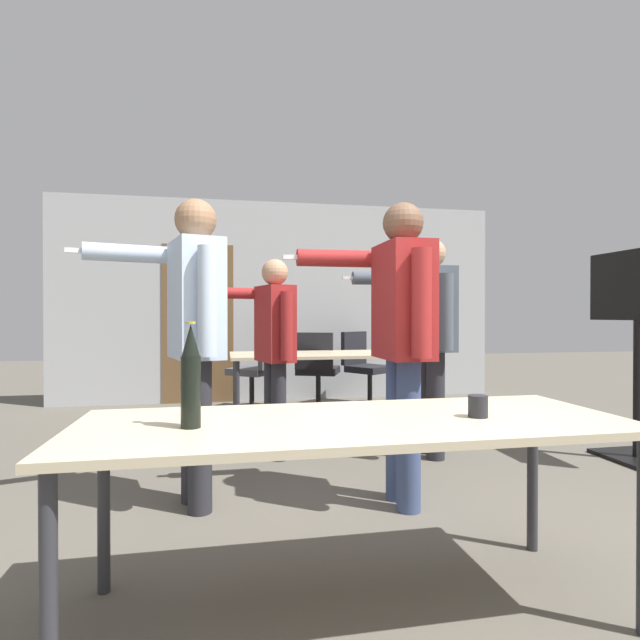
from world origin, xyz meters
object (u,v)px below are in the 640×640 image
person_near_casual (400,323)px  person_far_watching (273,337)px  drink_cup (478,406)px  person_left_plaid (193,321)px  office_chair_near_pushed (365,371)px  beer_bottle (191,378)px  tv_screen (638,331)px  office_chair_far_right (257,374)px  office_chair_far_left (317,374)px  person_right_polo (429,326)px

person_near_casual → person_far_watching: person_near_casual is taller
drink_cup → person_left_plaid: bearing=132.7°
office_chair_near_pushed → beer_bottle: bearing=31.5°
tv_screen → office_chair_far_right: 3.89m
person_left_plaid → office_chair_near_pushed: (1.92, 3.03, -0.67)m
tv_screen → office_chair_near_pushed: size_ratio=1.79×
office_chair_far_right → tv_screen: bearing=-96.8°
office_chair_far_right → drink_cup: bearing=-135.3°
beer_bottle → person_near_casual: bearing=41.6°
office_chair_near_pushed → beer_bottle: (-1.86, -4.25, 0.48)m
beer_bottle → person_left_plaid: bearing=92.9°
person_left_plaid → office_chair_far_left: size_ratio=1.94×
person_left_plaid → tv_screen: bearing=-100.5°
person_left_plaid → person_far_watching: person_left_plaid is taller
person_left_plaid → office_chair_near_pushed: person_left_plaid is taller
person_right_polo → office_chair_far_right: person_right_polo is taller
tv_screen → person_near_casual: person_near_casual is taller
person_left_plaid → person_right_polo: size_ratio=1.04×
beer_bottle → drink_cup: (1.08, -0.03, -0.13)m
office_chair_far_left → person_right_polo: bearing=-52.8°
person_far_watching → office_chair_far_right: bearing=-16.2°
office_chair_near_pushed → person_left_plaid: bearing=22.8°
office_chair_far_left → drink_cup: bearing=-69.9°
person_left_plaid → office_chair_far_right: (0.57, 2.99, -0.67)m
person_far_watching → office_chair_near_pushed: (1.36, 2.10, -0.53)m
tv_screen → person_right_polo: (-1.55, 0.43, 0.04)m
office_chair_far_left → tv_screen: bearing=-27.2°
person_near_casual → beer_bottle: 1.55m
person_right_polo → office_chair_far_right: (-1.23, 2.24, -0.62)m
tv_screen → person_near_casual: (-2.14, -0.52, 0.08)m
tv_screen → beer_bottle: (-3.29, -1.54, -0.09)m
person_right_polo → drink_cup: bearing=162.8°
tv_screen → person_right_polo: 1.61m
office_chair_far_left → beer_bottle: (-1.19, -3.94, 0.47)m
person_left_plaid → office_chair_far_right: person_left_plaid is taller
tv_screen → beer_bottle: size_ratio=4.43×
tv_screen → beer_bottle: 3.63m
beer_bottle → drink_cup: bearing=-1.4°
tv_screen → office_chair_far_left: tv_screen is taller
person_right_polo → office_chair_far_right: size_ratio=1.90×
person_left_plaid → person_right_polo: 1.95m
person_right_polo → beer_bottle: 2.63m
beer_bottle → office_chair_far_left: bearing=73.2°
person_left_plaid → office_chair_far_right: size_ratio=1.97×
tv_screen → person_left_plaid: (-3.35, -0.32, 0.09)m
person_left_plaid → office_chair_far_right: 3.11m
person_right_polo → beer_bottle: bearing=139.5°
person_near_casual → person_left_plaid: (-1.21, 0.19, 0.01)m
person_right_polo → person_far_watching: size_ratio=1.11×
person_near_casual → beer_bottle: bearing=131.3°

